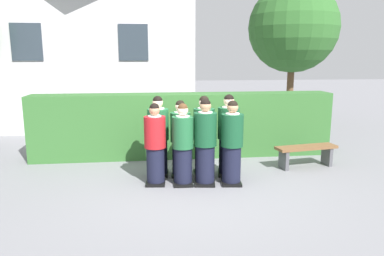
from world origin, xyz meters
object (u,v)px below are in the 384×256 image
at_px(student_front_row_1, 183,146).
at_px(student_rear_row_3, 228,137).
at_px(student_front_row_2, 205,144).
at_px(student_in_red_blazer, 155,146).
at_px(student_rear_row_2, 204,138).
at_px(student_front_row_3, 232,145).
at_px(student_rear_row_0, 158,138).
at_px(student_rear_row_1, 180,140).
at_px(wooden_bench, 306,152).

distance_m(student_front_row_1, student_rear_row_3, 1.08).
bearing_deg(student_front_row_2, student_rear_row_3, 41.50).
relative_size(student_in_red_blazer, student_front_row_1, 1.00).
bearing_deg(student_rear_row_2, student_front_row_2, -95.85).
bearing_deg(student_front_row_2, student_front_row_1, 176.79).
distance_m(student_in_red_blazer, student_front_row_2, 0.96).
xyz_separation_m(student_front_row_3, student_rear_row_0, (-1.38, 0.68, 0.01)).
xyz_separation_m(student_front_row_1, student_rear_row_0, (-0.45, 0.61, 0.04)).
xyz_separation_m(student_front_row_3, student_rear_row_2, (-0.45, 0.60, 0.01)).
bearing_deg(student_rear_row_2, student_rear_row_1, 179.16).
bearing_deg(student_rear_row_0, student_front_row_3, -26.28).
xyz_separation_m(student_rear_row_1, wooden_bench, (2.82, 0.25, -0.40)).
relative_size(student_front_row_1, student_front_row_2, 0.95).
distance_m(student_front_row_2, student_front_row_3, 0.51).
xyz_separation_m(student_rear_row_0, student_rear_row_1, (0.45, -0.07, -0.04)).
distance_m(student_front_row_1, student_rear_row_2, 0.72).
bearing_deg(student_rear_row_2, student_rear_row_3, -7.41).
bearing_deg(student_rear_row_1, student_front_row_2, -52.86).
height_order(student_front_row_2, student_rear_row_3, student_rear_row_3).
bearing_deg(student_rear_row_0, wooden_bench, 3.10).
relative_size(student_front_row_3, student_rear_row_2, 0.98).
xyz_separation_m(student_rear_row_1, student_rear_row_3, (0.98, -0.07, 0.06)).
relative_size(student_in_red_blazer, student_rear_row_0, 0.95).
bearing_deg(student_front_row_3, student_rear_row_1, 146.76).
height_order(student_front_row_2, student_rear_row_0, student_front_row_2).
distance_m(student_in_red_blazer, wooden_bench, 3.44).
bearing_deg(student_rear_row_2, wooden_bench, 6.23).
relative_size(student_front_row_1, student_rear_row_3, 0.94).
xyz_separation_m(student_front_row_2, student_front_row_3, (0.51, -0.05, -0.02)).
height_order(student_front_row_1, student_rear_row_2, student_rear_row_2).
bearing_deg(wooden_bench, student_in_red_blazer, -168.17).
height_order(student_rear_row_0, wooden_bench, student_rear_row_0).
bearing_deg(student_rear_row_3, wooden_bench, 9.86).
height_order(student_in_red_blazer, student_front_row_3, student_front_row_3).
bearing_deg(student_front_row_1, student_rear_row_2, 47.77).
xyz_separation_m(student_front_row_2, student_rear_row_0, (-0.87, 0.63, -0.00)).
distance_m(student_front_row_1, student_front_row_2, 0.43).
relative_size(student_front_row_2, student_rear_row_0, 1.00).
bearing_deg(student_front_row_3, wooden_bench, 24.50).
distance_m(student_front_row_1, student_rear_row_0, 0.76).
height_order(student_front_row_2, student_rear_row_1, student_front_row_2).
bearing_deg(student_front_row_3, student_rear_row_2, 126.74).
relative_size(student_rear_row_2, wooden_bench, 1.15).
bearing_deg(student_in_red_blazer, student_front_row_3, -6.25).
relative_size(student_front_row_3, student_rear_row_1, 1.04).
bearing_deg(student_front_row_1, student_rear_row_1, 90.06).
relative_size(student_front_row_2, student_front_row_3, 1.02).
relative_size(student_front_row_2, student_rear_row_1, 1.06).
height_order(student_rear_row_2, wooden_bench, student_rear_row_2).
distance_m(student_rear_row_0, student_rear_row_2, 0.94).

